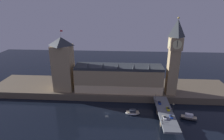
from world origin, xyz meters
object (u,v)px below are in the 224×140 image
(pedestrian_mid_walk, at_px, (172,109))
(boat_upstream, at_px, (133,112))
(car_southbound_trail, at_px, (168,109))
(street_lamp_far, at_px, (156,96))
(pedestrian_near_rail, at_px, (162,120))
(car_northbound_trail, at_px, (165,117))
(car_southbound_lead, at_px, (171,117))
(clock_tower, at_px, (174,56))
(victoria_tower, at_px, (63,64))
(car_northbound_lead, at_px, (160,103))
(street_lamp_near, at_px, (163,118))
(boat_downstream, at_px, (189,117))
(pedestrian_far_rail, at_px, (156,101))
(street_lamp_mid, at_px, (173,107))

(pedestrian_mid_walk, relative_size, boat_upstream, 0.17)
(car_southbound_trail, relative_size, street_lamp_far, 0.65)
(car_southbound_trail, height_order, pedestrian_near_rail, pedestrian_near_rail)
(car_northbound_trail, bearing_deg, car_southbound_lead, 13.58)
(clock_tower, distance_m, car_northbound_trail, 52.49)
(victoria_tower, distance_m, car_southbound_lead, 98.45)
(pedestrian_near_rail, bearing_deg, car_northbound_lead, 84.31)
(pedestrian_near_rail, bearing_deg, street_lamp_far, 90.84)
(pedestrian_near_rail, height_order, street_lamp_near, street_lamp_near)
(car_southbound_trail, bearing_deg, victoria_tower, 159.56)
(victoria_tower, height_order, car_southbound_trail, victoria_tower)
(car_northbound_trail, relative_size, car_southbound_lead, 1.13)
(car_southbound_lead, xyz_separation_m, car_southbound_trail, (0.00, 9.91, 0.07))
(clock_tower, distance_m, pedestrian_near_rail, 55.87)
(car_northbound_trail, height_order, boat_downstream, car_northbound_trail)
(street_lamp_near, distance_m, boat_downstream, 28.86)
(car_northbound_trail, bearing_deg, pedestrian_far_rail, 96.21)
(car_northbound_trail, bearing_deg, clock_tower, 72.53)
(victoria_tower, bearing_deg, pedestrian_near_rail, -30.73)
(car_southbound_lead, distance_m, car_southbound_trail, 9.91)
(clock_tower, xyz_separation_m, street_lamp_mid, (-4.89, -30.61, -29.20))
(car_northbound_lead, distance_m, street_lamp_far, 5.91)
(pedestrian_near_rail, distance_m, street_lamp_near, 3.88)
(street_lamp_far, bearing_deg, pedestrian_far_rail, -76.94)
(pedestrian_mid_walk, bearing_deg, car_southbound_lead, -104.72)
(car_southbound_lead, distance_m, street_lamp_near, 10.95)
(car_northbound_lead, xyz_separation_m, boat_upstream, (-20.77, -5.67, -6.00))
(boat_upstream, bearing_deg, pedestrian_far_rail, 22.25)
(victoria_tower, distance_m, pedestrian_far_rail, 84.96)
(victoria_tower, height_order, pedestrian_mid_walk, victoria_tower)
(boat_upstream, bearing_deg, car_northbound_lead, 15.27)
(victoria_tower, relative_size, boat_downstream, 4.19)
(pedestrian_far_rail, xyz_separation_m, street_lamp_mid, (9.78, -13.00, 3.26))
(victoria_tower, relative_size, street_lamp_far, 7.32)
(car_northbound_trail, relative_size, car_southbound_trail, 1.00)
(car_northbound_lead, relative_size, car_southbound_trail, 0.88)
(street_lamp_mid, distance_m, street_lamp_far, 17.90)
(victoria_tower, distance_m, boat_upstream, 73.06)
(street_lamp_near, distance_m, street_lamp_mid, 17.90)
(street_lamp_mid, distance_m, boat_upstream, 30.23)
(street_lamp_near, bearing_deg, boat_upstream, 131.77)
(street_lamp_near, bearing_deg, victoria_tower, 147.92)
(car_southbound_trail, height_order, street_lamp_mid, street_lamp_mid)
(street_lamp_near, bearing_deg, car_northbound_lead, 83.94)
(clock_tower, height_order, car_northbound_trail, clock_tower)
(pedestrian_mid_walk, bearing_deg, car_northbound_lead, 126.20)
(pedestrian_far_rail, height_order, boat_downstream, pedestrian_far_rail)
(car_northbound_lead, relative_size, street_lamp_mid, 0.63)
(pedestrian_near_rail, distance_m, street_lamp_far, 27.39)
(car_northbound_trail, xyz_separation_m, boat_upstream, (-20.77, 14.00, -5.90))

